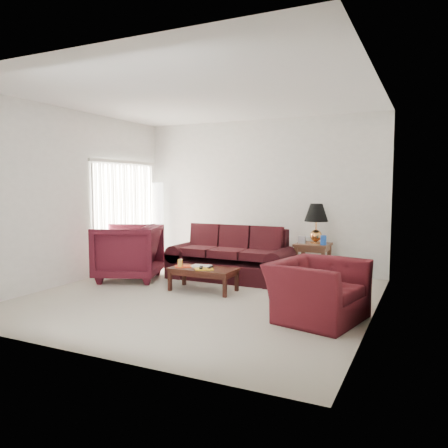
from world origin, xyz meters
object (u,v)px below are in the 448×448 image
object	(u,v)px
sofa	(230,254)
end_table	(313,261)
coffee_table	(203,279)
floor_lamp	(158,222)
armchair_left	(128,252)
armchair_right	(317,290)

from	to	relation	value
sofa	end_table	bearing A→B (deg)	23.09
sofa	coffee_table	distance (m)	1.01
sofa	coffee_table	xyz separation A→B (m)	(-0.03, -0.98, -0.27)
end_table	coffee_table	xyz separation A→B (m)	(-1.36, -1.66, -0.14)
floor_lamp	armchair_left	world-z (taller)	floor_lamp
armchair_left	armchair_right	size ratio (longest dim) A/B	0.96
armchair_left	sofa	bearing A→B (deg)	94.26
sofa	floor_lamp	bearing A→B (deg)	153.90
sofa	armchair_right	world-z (taller)	sofa
armchair_right	floor_lamp	bearing A→B (deg)	71.31
sofa	armchair_left	world-z (taller)	armchair_left
floor_lamp	armchair_right	bearing A→B (deg)	-31.67
floor_lamp	armchair_left	bearing A→B (deg)	-73.68
end_table	sofa	bearing A→B (deg)	-152.80
sofa	floor_lamp	world-z (taller)	floor_lamp
floor_lamp	sofa	bearing A→B (deg)	-21.99
armchair_left	coffee_table	distance (m)	1.66
floor_lamp	coffee_table	xyz separation A→B (m)	(2.11, -1.84, -0.70)
sofa	end_table	size ratio (longest dim) A/B	3.42
armchair_left	armchair_right	world-z (taller)	armchair_left
armchair_right	coffee_table	bearing A→B (deg)	83.69
end_table	armchair_left	xyz separation A→B (m)	(-2.99, -1.49, 0.17)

